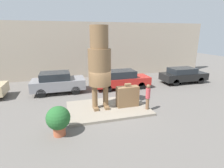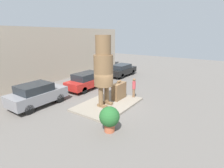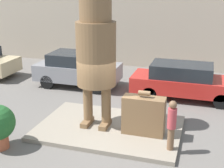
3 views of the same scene
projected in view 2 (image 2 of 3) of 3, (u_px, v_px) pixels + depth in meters
The scene contains 10 objects.
ground_plane at pixel (108, 105), 13.02m from camera, with size 60.00×60.00×0.00m, color #605B56.
pedestal at pixel (108, 104), 13.00m from camera, with size 4.95×3.32×0.14m.
building_backdrop at pixel (34, 57), 17.12m from camera, with size 28.00×0.60×5.75m.
statue_figure at pixel (103, 66), 11.84m from camera, with size 1.33×1.33×4.90m.
giant_suitcase at pixel (119, 91), 13.70m from camera, with size 1.39×0.53×1.51m.
tourist at pixel (134, 87), 14.00m from camera, with size 0.27×0.27×1.57m.
parked_car_grey at pixel (37, 94), 12.69m from camera, with size 4.08×1.89×1.67m.
parked_car_red at pixel (88, 80), 16.73m from camera, with size 4.78×1.75×1.57m.
parked_car_black at pixel (122, 70), 21.69m from camera, with size 4.35×1.73×1.47m.
planter_pot at pixel (109, 118), 9.30m from camera, with size 1.10×1.10×1.43m.
Camera 2 is at (-9.78, -7.08, 5.14)m, focal length 28.00 mm.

